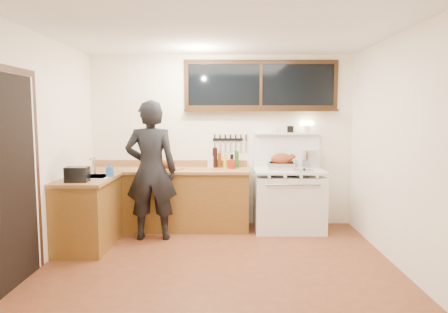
{
  "coord_description": "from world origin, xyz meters",
  "views": [
    {
      "loc": [
        0.1,
        -4.39,
        1.7
      ],
      "look_at": [
        0.05,
        0.85,
        1.15
      ],
      "focal_mm": 32.0,
      "sensor_mm": 36.0,
      "label": 1
    }
  ],
  "objects_px": {
    "man": "(151,170)",
    "cutting_board": "(167,166)",
    "vintage_stove": "(289,198)",
    "roast_turkey": "(282,163)"
  },
  "relations": [
    {
      "from": "vintage_stove",
      "to": "cutting_board",
      "type": "xyz_separation_m",
      "value": [
        -1.79,
        -0.03,
        0.49
      ]
    },
    {
      "from": "vintage_stove",
      "to": "man",
      "type": "distance_m",
      "value": 2.05
    },
    {
      "from": "vintage_stove",
      "to": "man",
      "type": "relative_size",
      "value": 0.84
    },
    {
      "from": "cutting_board",
      "to": "roast_turkey",
      "type": "bearing_deg",
      "value": 1.87
    },
    {
      "from": "vintage_stove",
      "to": "man",
      "type": "xyz_separation_m",
      "value": [
        -1.94,
        -0.46,
        0.48
      ]
    },
    {
      "from": "vintage_stove",
      "to": "roast_turkey",
      "type": "bearing_deg",
      "value": 166.95
    },
    {
      "from": "man",
      "to": "cutting_board",
      "type": "relative_size",
      "value": 3.82
    },
    {
      "from": "man",
      "to": "roast_turkey",
      "type": "bearing_deg",
      "value": 14.73
    },
    {
      "from": "vintage_stove",
      "to": "roast_turkey",
      "type": "xyz_separation_m",
      "value": [
        -0.11,
        0.02,
        0.53
      ]
    },
    {
      "from": "man",
      "to": "vintage_stove",
      "type": "bearing_deg",
      "value": 13.27
    }
  ]
}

